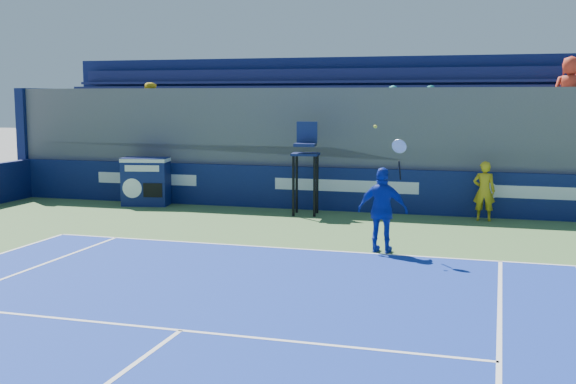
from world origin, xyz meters
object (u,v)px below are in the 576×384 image
(ball_person, at_px, (484,191))
(match_clock, at_px, (146,180))
(umpire_chair, at_px, (306,158))
(tennis_player, at_px, (383,210))

(ball_person, xyz_separation_m, match_clock, (-9.44, -0.05, -0.03))
(ball_person, bearing_deg, match_clock, -0.64)
(umpire_chair, distance_m, tennis_player, 4.99)
(tennis_player, bearing_deg, ball_person, 67.34)
(match_clock, xyz_separation_m, umpire_chair, (4.85, -0.28, 0.79))
(tennis_player, bearing_deg, umpire_chair, 123.31)
(ball_person, distance_m, match_clock, 9.44)
(ball_person, relative_size, match_clock, 1.06)
(match_clock, distance_m, tennis_player, 8.77)
(ball_person, xyz_separation_m, umpire_chair, (-4.58, -0.33, 0.76))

